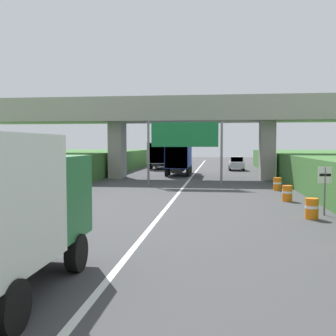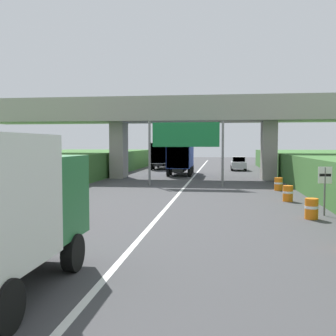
# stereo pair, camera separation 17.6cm
# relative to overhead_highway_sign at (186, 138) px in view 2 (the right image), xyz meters

# --- Properties ---
(lane_centre_stripe) EXTENTS (0.20, 99.65, 0.01)m
(lane_centre_stripe) POSITION_rel_overhead_highway_sign_xyz_m (0.00, -0.90, -3.68)
(lane_centre_stripe) COLOR white
(lane_centre_stripe) RESTS_ON ground
(overpass_bridge) EXTENTS (40.00, 4.80, 7.53)m
(overpass_bridge) POSITION_rel_overhead_highway_sign_xyz_m (0.00, 6.55, 1.97)
(overpass_bridge) COLOR #9E998E
(overpass_bridge) RESTS_ON ground
(overhead_highway_sign) EXTENTS (5.88, 0.18, 5.03)m
(overhead_highway_sign) POSITION_rel_overhead_highway_sign_xyz_m (0.00, 0.00, 0.00)
(overhead_highway_sign) COLOR slate
(overhead_highway_sign) RESTS_ON ground
(speed_limit_sign) EXTENTS (0.60, 0.08, 2.23)m
(speed_limit_sign) POSITION_rel_overhead_highway_sign_xyz_m (7.40, -12.04, -2.21)
(speed_limit_sign) COLOR slate
(speed_limit_sign) RESTS_ON ground
(truck_blue) EXTENTS (2.44, 7.30, 3.44)m
(truck_blue) POSITION_rel_overhead_highway_sign_xyz_m (-1.48, 11.05, -1.75)
(truck_blue) COLOR black
(truck_blue) RESTS_ON ground
(truck_black) EXTENTS (2.44, 7.30, 3.44)m
(truck_black) POSITION_rel_overhead_highway_sign_xyz_m (-5.24, 30.66, -1.75)
(truck_black) COLOR black
(truck_black) RESTS_ON ground
(truck_white) EXTENTS (2.44, 7.30, 3.44)m
(truck_white) POSITION_rel_overhead_highway_sign_xyz_m (-5.03, 21.03, -1.75)
(truck_white) COLOR black
(truck_white) RESTS_ON ground
(car_red) EXTENTS (1.86, 4.10, 1.72)m
(car_red) POSITION_rel_overhead_highway_sign_xyz_m (-5.03, -16.20, -2.83)
(car_red) COLOR red
(car_red) RESTS_ON ground
(car_silver) EXTENTS (1.86, 4.10, 1.72)m
(car_silver) POSITION_rel_overhead_highway_sign_xyz_m (4.85, 19.08, -2.83)
(car_silver) COLOR #B2B5B7
(car_silver) RESTS_ON ground
(construction_barrel_2) EXTENTS (0.57, 0.57, 0.90)m
(construction_barrel_2) POSITION_rel_overhead_highway_sign_xyz_m (6.64, -12.96, -3.23)
(construction_barrel_2) COLOR orange
(construction_barrel_2) RESTS_ON ground
(construction_barrel_3) EXTENTS (0.57, 0.57, 0.90)m
(construction_barrel_3) POSITION_rel_overhead_highway_sign_xyz_m (6.51, -7.62, -3.23)
(construction_barrel_3) COLOR orange
(construction_barrel_3) RESTS_ON ground
(construction_barrel_4) EXTENTS (0.57, 0.57, 0.90)m
(construction_barrel_4) POSITION_rel_overhead_highway_sign_xyz_m (6.73, -2.27, -3.23)
(construction_barrel_4) COLOR orange
(construction_barrel_4) RESTS_ON ground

